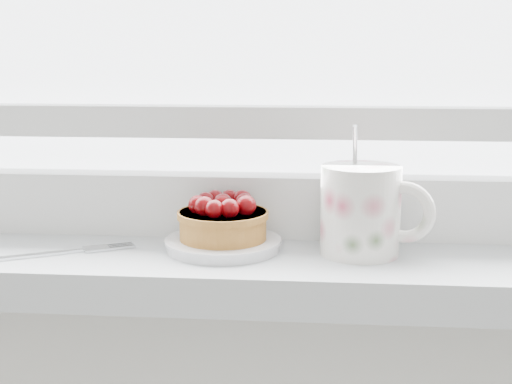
# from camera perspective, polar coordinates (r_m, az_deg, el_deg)

# --- Properties ---
(saucer) EXTENTS (0.12, 0.12, 0.01)m
(saucer) POSITION_cam_1_polar(r_m,az_deg,el_deg) (0.76, -2.64, -4.19)
(saucer) COLOR silver
(saucer) RESTS_ON windowsill
(raspberry_tart) EXTENTS (0.10, 0.10, 0.05)m
(raspberry_tart) POSITION_cam_1_polar(r_m,az_deg,el_deg) (0.75, -2.64, -2.14)
(raspberry_tart) COLOR #965C20
(raspberry_tart) RESTS_ON saucer
(floral_mug) EXTENTS (0.13, 0.10, 0.13)m
(floral_mug) POSITION_cam_1_polar(r_m,az_deg,el_deg) (0.74, 8.59, -1.32)
(floral_mug) COLOR white
(floral_mug) RESTS_ON windowsill
(fork) EXTENTS (0.16, 0.09, 0.00)m
(fork) POSITION_cam_1_polar(r_m,az_deg,el_deg) (0.77, -15.92, -4.73)
(fork) COLOR silver
(fork) RESTS_ON windowsill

